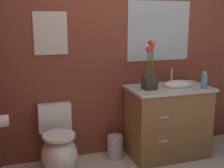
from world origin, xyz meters
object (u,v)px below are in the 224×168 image
(wall_poster, at_px, (50,33))
(toilet_paper_roll, at_px, (2,121))
(wall_mirror, at_px, (159,31))
(vanity_cabinet, at_px, (168,120))
(toilet, at_px, (59,149))
(trash_bin, at_px, (115,147))
(soap_bottle, at_px, (204,81))
(flower_vase, at_px, (150,74))

(wall_poster, relative_size, toilet_paper_roll, 4.13)
(wall_poster, relative_size, wall_mirror, 0.57)
(vanity_cabinet, xyz_separation_m, wall_mirror, (-0.00, 0.29, 1.02))
(toilet_paper_roll, bearing_deg, toilet, 20.57)
(vanity_cabinet, relative_size, toilet_paper_roll, 9.20)
(trash_bin, distance_m, wall_mirror, 1.46)
(wall_poster, bearing_deg, vanity_cabinet, -12.94)
(vanity_cabinet, relative_size, trash_bin, 3.72)
(vanity_cabinet, distance_m, soap_bottle, 0.62)
(soap_bottle, xyz_separation_m, wall_mirror, (-0.34, 0.47, 0.53))
(toilet, height_order, soap_bottle, soap_bottle)
(toilet, bearing_deg, wall_poster, 90.00)
(flower_vase, height_order, soap_bottle, flower_vase)
(flower_vase, bearing_deg, toilet_paper_roll, -174.88)
(soap_bottle, bearing_deg, toilet, 172.82)
(flower_vase, relative_size, trash_bin, 1.98)
(toilet, xyz_separation_m, vanity_cabinet, (1.28, -0.03, 0.18))
(vanity_cabinet, bearing_deg, wall_mirror, 90.55)
(wall_poster, bearing_deg, toilet_paper_roll, -138.45)
(soap_bottle, height_order, wall_mirror, wall_mirror)
(toilet, height_order, wall_mirror, wall_mirror)
(toilet, bearing_deg, toilet_paper_roll, -159.43)
(toilet, height_order, trash_bin, toilet)
(vanity_cabinet, bearing_deg, wall_poster, 167.06)
(wall_mirror, bearing_deg, flower_vase, -128.76)
(wall_poster, distance_m, toilet_paper_roll, 1.04)
(toilet, xyz_separation_m, wall_mirror, (1.28, 0.27, 1.21))
(soap_bottle, bearing_deg, wall_mirror, 125.90)
(toilet, distance_m, soap_bottle, 1.77)
(flower_vase, xyz_separation_m, soap_bottle, (0.60, -0.15, -0.08))
(soap_bottle, bearing_deg, flower_vase, 166.48)
(flower_vase, bearing_deg, soap_bottle, -13.52)
(trash_bin, bearing_deg, wall_poster, 164.19)
(wall_mirror, bearing_deg, trash_bin, -163.09)
(wall_poster, bearing_deg, soap_bottle, -16.25)
(vanity_cabinet, xyz_separation_m, trash_bin, (-0.62, 0.11, -0.29))
(wall_poster, height_order, toilet_paper_roll, wall_poster)
(wall_mirror, relative_size, toilet_paper_roll, 7.27)
(toilet, xyz_separation_m, toilet_paper_roll, (-0.52, -0.20, 0.44))
(wall_mirror, bearing_deg, soap_bottle, -54.10)
(soap_bottle, bearing_deg, wall_poster, 163.75)
(vanity_cabinet, distance_m, wall_poster, 1.66)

